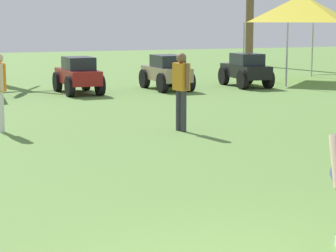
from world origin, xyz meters
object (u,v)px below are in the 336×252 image
object	(u,v)px
parked_car_slot_d	(78,75)
event_tent	(302,8)
teammate_near_sideline	(181,84)
parked_car_slot_f	(246,70)
parked_car_slot_e	(167,72)

from	to	relation	value
parked_car_slot_d	event_tent	size ratio (longest dim) A/B	0.70
teammate_near_sideline	parked_car_slot_f	world-z (taller)	teammate_near_sideline
event_tent	parked_car_slot_f	bearing A→B (deg)	-160.52
parked_car_slot_d	event_tent	xyz separation A→B (m)	(8.37, 0.89, 2.02)
parked_car_slot_e	event_tent	world-z (taller)	event_tent
teammate_near_sideline	parked_car_slot_f	xyz separation A→B (m)	(5.35, 7.22, -0.38)
teammate_near_sideline	parked_car_slot_d	world-z (taller)	teammate_near_sideline
parked_car_slot_d	teammate_near_sideline	bearing A→B (deg)	-87.69
parked_car_slot_d	parked_car_slot_e	size ratio (longest dim) A/B	1.00
teammate_near_sideline	parked_car_slot_f	bearing A→B (deg)	53.49
teammate_near_sideline	parked_car_slot_e	size ratio (longest dim) A/B	0.70
parked_car_slot_d	parked_car_slot_f	world-z (taller)	same
parked_car_slot_f	event_tent	size ratio (longest dim) A/B	0.72
parked_car_slot_e	parked_car_slot_f	world-z (taller)	same
parked_car_slot_e	parked_car_slot_f	bearing A→B (deg)	-1.55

